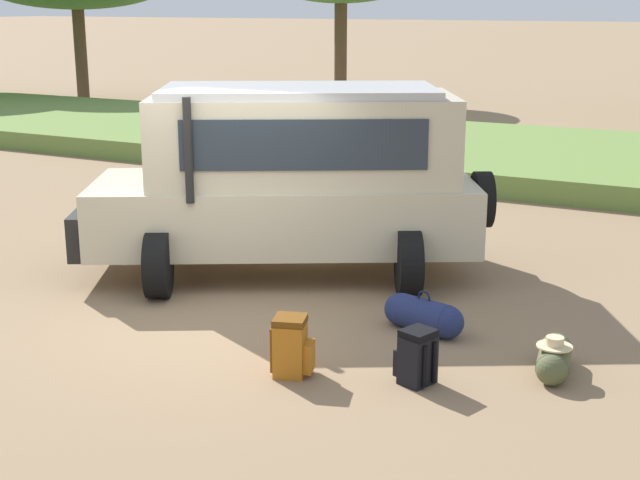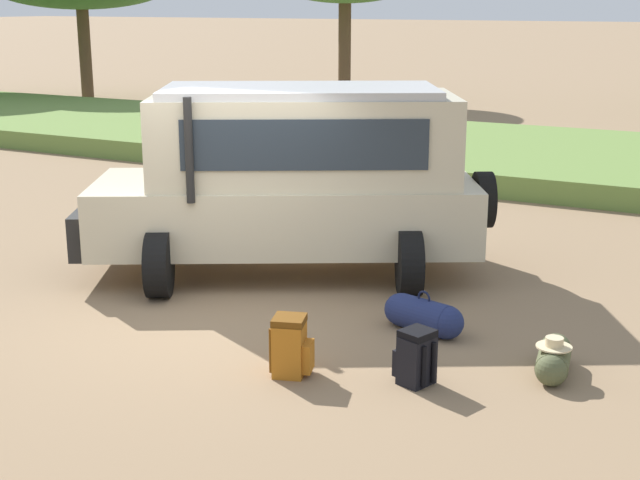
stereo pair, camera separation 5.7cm
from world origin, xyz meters
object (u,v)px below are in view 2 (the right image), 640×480
at_px(backpack_beside_front_wheel, 416,357).
at_px(duffel_bag_soft_canvas, 423,316).
at_px(backpack_cluster_center, 291,347).
at_px(safari_vehicle, 293,176).
at_px(duffel_bag_low_black_case, 554,358).

height_order(backpack_beside_front_wheel, duffel_bag_soft_canvas, backpack_beside_front_wheel).
relative_size(backpack_cluster_center, duffel_bag_soft_canvas, 0.61).
bearing_deg(backpack_cluster_center, safari_vehicle, 118.93).
height_order(backpack_cluster_center, duffel_bag_low_black_case, backpack_cluster_center).
height_order(duffel_bag_low_black_case, duffel_bag_soft_canvas, duffel_bag_soft_canvas).
bearing_deg(duffel_bag_low_black_case, backpack_cluster_center, -152.11).
relative_size(duffel_bag_low_black_case, duffel_bag_soft_canvas, 0.90).
distance_m(backpack_beside_front_wheel, backpack_cluster_center, 1.20).
bearing_deg(backpack_cluster_center, duffel_bag_low_black_case, 27.89).
xyz_separation_m(safari_vehicle, backpack_beside_front_wheel, (2.76, -2.57, -1.04)).
distance_m(backpack_cluster_center, duffel_bag_soft_canvas, 1.81).
xyz_separation_m(backpack_cluster_center, duffel_bag_soft_canvas, (0.70, 1.67, -0.10)).
bearing_deg(safari_vehicle, backpack_beside_front_wheel, -42.97).
xyz_separation_m(backpack_cluster_center, duffel_bag_low_black_case, (2.23, 1.18, -0.12)).
height_order(safari_vehicle, backpack_beside_front_wheel, safari_vehicle).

